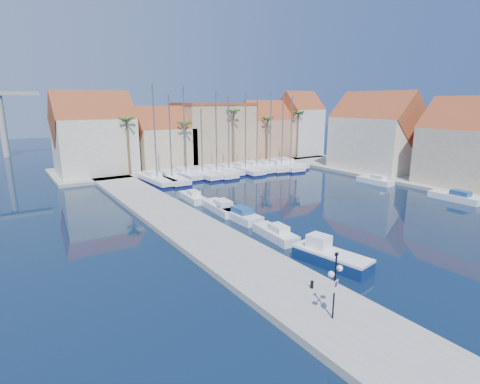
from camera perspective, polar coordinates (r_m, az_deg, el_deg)
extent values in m
plane|color=black|center=(32.23, 18.26, -9.26)|extent=(260.00, 260.00, 0.00)
cube|color=gray|center=(36.87, -7.74, -5.36)|extent=(6.00, 77.00, 0.50)
cube|color=gray|center=(75.19, -6.01, 4.39)|extent=(54.00, 16.00, 0.50)
cube|color=gray|center=(65.91, 25.72, 1.82)|extent=(12.00, 60.00, 0.50)
cylinder|color=black|center=(21.43, 14.22, -13.74)|extent=(0.10, 0.10, 3.89)
cylinder|color=black|center=(20.85, 14.05, -11.85)|extent=(0.48, 0.18, 0.05)
cylinder|color=black|center=(21.25, 14.66, -11.38)|extent=(0.48, 0.18, 0.05)
sphere|color=white|center=(20.65, 13.73, -12.08)|extent=(0.35, 0.35, 0.35)
sphere|color=white|center=(21.45, 14.95, -11.16)|extent=(0.35, 0.35, 0.35)
cube|color=black|center=(20.66, 14.51, -9.17)|extent=(0.24, 0.17, 0.16)
cube|color=white|center=(21.36, 14.37, -13.54)|extent=(0.48, 0.16, 0.49)
cylinder|color=red|center=(21.33, 14.44, -13.44)|extent=(0.32, 0.11, 0.33)
cylinder|color=#1933A5|center=(21.33, 14.47, -13.45)|extent=(0.23, 0.08, 0.23)
cube|color=white|center=(21.52, 14.32, -14.35)|extent=(0.38, 0.14, 0.14)
cylinder|color=black|center=(25.07, 10.91, -13.68)|extent=(0.20, 0.20, 0.50)
cube|color=navy|center=(29.69, 13.76, -10.01)|extent=(3.08, 6.32, 0.91)
cube|color=white|center=(29.47, 13.82, -9.02)|extent=(3.08, 6.32, 0.20)
cube|color=white|center=(29.88, 11.92, -7.45)|extent=(1.58, 1.83, 1.11)
cube|color=white|center=(34.52, 5.38, -6.36)|extent=(2.09, 5.44, 0.80)
cube|color=white|center=(33.88, 5.92, -5.51)|extent=(1.33, 1.95, 0.60)
cube|color=white|center=(39.94, -0.22, -3.52)|extent=(2.15, 6.38, 0.80)
cube|color=navy|center=(39.23, 0.30, -2.77)|extent=(1.46, 2.25, 0.60)
cube|color=white|center=(42.78, -2.98, -2.37)|extent=(2.49, 6.46, 0.80)
cube|color=white|center=(42.04, -2.61, -1.67)|extent=(1.58, 2.31, 0.60)
cube|color=white|center=(47.55, -7.28, -0.84)|extent=(2.03, 5.35, 0.80)
cube|color=white|center=(46.91, -7.06, -0.15)|extent=(1.30, 1.91, 0.60)
cube|color=white|center=(54.46, 29.93, -0.72)|extent=(2.03, 6.15, 0.80)
cube|color=navy|center=(54.06, 30.59, -0.13)|extent=(1.40, 2.16, 0.60)
cube|color=white|center=(60.64, 19.87, 1.58)|extent=(1.82, 5.64, 0.80)
cube|color=white|center=(60.18, 20.34, 2.14)|extent=(1.27, 1.98, 0.60)
cube|color=white|center=(59.11, -12.71, 1.87)|extent=(3.24, 10.53, 1.00)
cube|color=#0C0D3F|center=(59.17, -12.69, 1.57)|extent=(3.30, 10.59, 0.28)
cube|color=white|center=(59.90, -13.15, 2.78)|extent=(2.05, 3.21, 0.60)
cylinder|color=slate|center=(57.64, -12.88, 8.96)|extent=(0.20, 0.20, 13.70)
cube|color=white|center=(59.30, -10.50, 2.02)|extent=(2.99, 10.30, 1.00)
cube|color=#0C0D3F|center=(59.37, -10.49, 1.71)|extent=(3.05, 10.36, 0.28)
cube|color=white|center=(60.09, -10.88, 2.93)|extent=(1.96, 3.12, 0.60)
cylinder|color=slate|center=(57.89, -10.60, 8.33)|extent=(0.20, 0.20, 12.18)
cube|color=white|center=(61.74, -8.41, 2.55)|extent=(2.55, 8.28, 1.00)
cube|color=#0C0D3F|center=(61.80, -8.40, 2.26)|extent=(2.61, 8.35, 0.28)
cube|color=white|center=(62.31, -8.79, 3.38)|extent=(1.62, 2.53, 0.60)
cylinder|color=slate|center=(60.43, -8.47, 9.31)|extent=(0.20, 0.20, 13.62)
cube|color=white|center=(62.15, -5.97, 2.69)|extent=(3.26, 9.91, 1.00)
cube|color=#0C0D3F|center=(62.21, -5.96, 2.41)|extent=(3.33, 9.97, 0.28)
cube|color=white|center=(62.83, -6.46, 3.54)|extent=(1.99, 3.05, 0.60)
cylinder|color=slate|center=(60.94, -5.86, 7.77)|extent=(0.20, 0.20, 10.12)
cube|color=white|center=(63.16, -3.81, 2.91)|extent=(3.18, 10.45, 1.00)
cube|color=#0C0D3F|center=(63.22, -3.80, 2.63)|extent=(3.24, 10.52, 0.28)
cube|color=white|center=(63.88, -4.31, 3.75)|extent=(2.03, 3.19, 0.60)
cylinder|color=slate|center=(61.81, -3.65, 9.22)|extent=(0.20, 0.20, 12.98)
cube|color=white|center=(64.91, -1.88, 3.22)|extent=(2.20, 8.07, 1.00)
cube|color=#0C0D3F|center=(64.97, -1.88, 2.95)|extent=(2.26, 8.13, 0.28)
cube|color=white|center=(65.46, -2.24, 4.02)|extent=(1.50, 2.43, 0.60)
cylinder|color=slate|center=(63.72, -1.74, 8.96)|extent=(0.20, 0.20, 12.08)
cube|color=white|center=(65.98, 0.59, 3.40)|extent=(2.77, 10.03, 1.00)
cube|color=#0C0D3F|center=(66.04, 0.59, 3.13)|extent=(2.83, 10.09, 0.28)
cube|color=white|center=(66.68, 0.12, 4.20)|extent=(1.87, 3.03, 0.60)
cylinder|color=slate|center=(64.71, 0.84, 9.33)|extent=(0.20, 0.20, 12.72)
cube|color=white|center=(67.89, 2.35, 3.68)|extent=(2.76, 9.71, 1.00)
cube|color=#0C0D3F|center=(67.94, 2.34, 3.41)|extent=(2.82, 9.78, 0.28)
cube|color=white|center=(68.55, 1.90, 4.45)|extent=(1.83, 2.94, 0.60)
cylinder|color=slate|center=(66.70, 2.63, 8.88)|extent=(0.20, 0.20, 11.42)
cube|color=white|center=(68.93, 4.35, 3.80)|extent=(3.35, 9.99, 1.00)
cube|color=#0C0D3F|center=(68.98, 4.34, 3.54)|extent=(3.41, 10.05, 0.28)
cube|color=white|center=(69.61, 3.92, 4.57)|extent=(2.02, 3.08, 0.60)
cylinder|color=slate|center=(67.69, 4.68, 9.50)|extent=(0.20, 0.20, 12.80)
cube|color=white|center=(70.27, 6.07, 3.95)|extent=(3.57, 11.58, 1.00)
cube|color=#0C0D3F|center=(70.33, 6.06, 3.69)|extent=(3.64, 11.64, 0.28)
cube|color=white|center=(71.06, 5.54, 4.72)|extent=(2.26, 3.54, 0.60)
cylinder|color=slate|center=(69.03, 6.49, 9.28)|extent=(0.20, 0.20, 12.18)
cube|color=white|center=(72.60, 7.43, 4.22)|extent=(3.08, 9.51, 1.00)
cube|color=#0C0D3F|center=(72.65, 7.43, 3.97)|extent=(3.14, 9.57, 0.28)
cube|color=white|center=(73.22, 7.02, 4.94)|extent=(1.89, 2.92, 0.60)
cylinder|color=slate|center=(71.46, 7.82, 9.42)|extent=(0.20, 0.20, 12.26)
cube|color=beige|center=(66.96, -21.20, 6.53)|extent=(12.00, 9.00, 9.00)
cube|color=brown|center=(66.63, -21.54, 10.37)|extent=(12.30, 9.00, 9.00)
cube|color=tan|center=(70.51, -11.54, 6.66)|extent=(10.00, 8.00, 7.00)
cube|color=brown|center=(70.20, -11.67, 9.50)|extent=(10.30, 8.00, 8.00)
cube|color=tan|center=(75.91, -4.08, 8.89)|extent=(14.00, 10.00, 11.00)
cube|color=brown|center=(75.66, -4.15, 13.23)|extent=(14.20, 10.20, 0.50)
cube|color=tan|center=(81.71, 3.73, 8.16)|extent=(10.00, 8.00, 8.00)
cube|color=brown|center=(81.43, 3.78, 10.97)|extent=(10.30, 8.00, 8.00)
cube|color=silver|center=(86.55, 8.99, 8.99)|extent=(8.00, 8.00, 10.00)
cube|color=brown|center=(86.31, 9.11, 12.30)|extent=(8.30, 8.00, 8.00)
cube|color=tan|center=(62.02, 31.62, 4.48)|extent=(9.00, 12.00, 8.00)
cube|color=brown|center=(61.66, 32.08, 8.14)|extent=(9.00, 12.30, 9.00)
cube|color=beige|center=(70.23, 19.86, 6.93)|extent=(9.00, 14.00, 9.00)
cube|color=brown|center=(69.92, 20.16, 10.59)|extent=(9.00, 14.30, 9.00)
cylinder|color=brown|center=(63.11, -16.66, 6.50)|extent=(0.36, 0.36, 9.00)
sphere|color=#285A19|center=(62.77, -16.94, 10.44)|extent=(2.60, 2.60, 2.60)
cylinder|color=brown|center=(66.67, -8.34, 6.84)|extent=(0.36, 0.36, 8.00)
sphere|color=#285A19|center=(66.34, -8.46, 10.14)|extent=(2.60, 2.60, 2.60)
cylinder|color=brown|center=(71.31, -0.99, 8.22)|extent=(0.36, 0.36, 10.00)
sphere|color=#285A19|center=(71.02, -1.01, 12.11)|extent=(2.60, 2.60, 2.60)
cylinder|color=brown|center=(75.91, 4.18, 7.94)|extent=(0.36, 0.36, 8.50)
sphere|color=#285A19|center=(75.63, 4.23, 11.03)|extent=(2.60, 2.60, 2.60)
cylinder|color=brown|center=(80.94, 8.75, 8.52)|extent=(0.36, 0.36, 9.50)
sphere|color=#285A19|center=(80.68, 8.87, 11.77)|extent=(2.60, 2.60, 2.60)
cylinder|color=#9E9E99|center=(100.30, -32.45, 8.54)|extent=(1.40, 1.40, 14.00)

